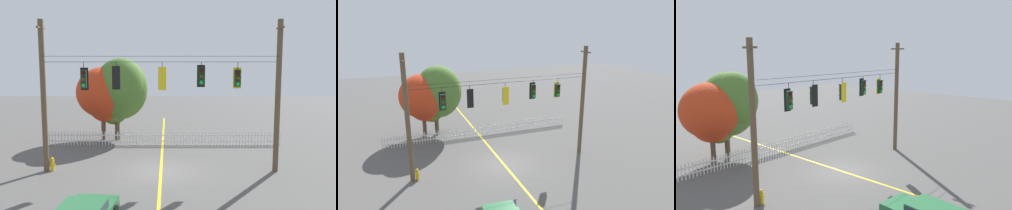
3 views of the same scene
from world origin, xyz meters
TOP-DOWN VIEW (x-y plane):
  - ground at (0.00, 0.00)m, footprint 80.00×80.00m
  - lane_centerline_stripe at (0.00, 0.00)m, footprint 0.16×36.00m
  - signal_support_span at (0.00, -0.00)m, footprint 12.95×1.10m
  - traffic_signal_eastbound_side at (-4.12, 0.01)m, footprint 0.43×0.38m
  - traffic_signal_westbound_side at (-2.37, -0.01)m, footprint 0.43×0.38m
  - traffic_signal_northbound_primary at (0.09, -0.01)m, footprint 0.43×0.38m
  - traffic_signal_southbound_primary at (2.18, 0.01)m, footprint 0.43×0.38m
  - traffic_signal_northbound_secondary at (4.13, 0.01)m, footprint 0.43×0.38m
  - white_picket_fence at (0.15, 6.06)m, footprint 16.65×0.06m
  - autumn_maple_near_fence at (-4.41, 7.98)m, footprint 4.16×4.09m
  - autumn_maple_mid at (-3.30, 7.85)m, footprint 4.13×3.90m
  - fire_hydrant at (-6.02, 0.05)m, footprint 0.38×0.22m

SIDE VIEW (x-z plane):
  - ground at x=0.00m, z-range 0.00..0.00m
  - lane_centerline_stripe at x=0.00m, z-range 0.00..0.01m
  - fire_hydrant at x=-6.02m, z-range -0.01..0.76m
  - white_picket_fence at x=0.15m, z-range 0.00..1.01m
  - autumn_maple_near_fence at x=-4.41m, z-range 0.62..6.20m
  - autumn_maple_mid at x=-3.30m, z-range 0.75..6.98m
  - signal_support_span at x=0.00m, z-range 0.07..8.32m
  - traffic_signal_eastbound_side at x=-4.12m, z-range 4.34..5.86m
  - traffic_signal_northbound_primary at x=0.09m, z-range 4.38..5.88m
  - traffic_signal_northbound_secondary at x=4.13m, z-range 4.44..5.86m
  - traffic_signal_westbound_side at x=-2.37m, z-range 4.44..5.91m
  - traffic_signal_southbound_primary at x=2.18m, z-range 4.58..5.93m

